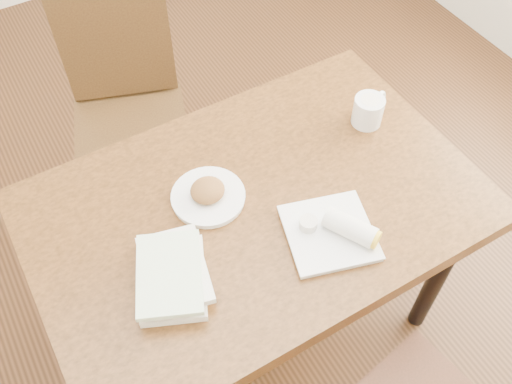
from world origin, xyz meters
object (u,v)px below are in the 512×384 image
chair_far (127,101)px  table (256,219)px  plate_scone (208,194)px  coffee_mug (369,110)px  book_stack (172,275)px  plate_burrito (336,231)px

chair_far → table: bearing=-82.3°
plate_scone → coffee_mug: 0.58m
book_stack → coffee_mug: bearing=15.1°
plate_burrito → table: bearing=122.1°
table → plate_burrito: (0.13, -0.20, 0.10)m
plate_scone → coffee_mug: (0.57, 0.02, 0.03)m
plate_burrito → chair_far: bearing=103.3°
table → coffee_mug: 0.49m
table → chair_far: 0.80m
chair_far → book_stack: chair_far is taller
table → book_stack: bearing=-160.7°
chair_far → coffee_mug: bearing=-50.1°
table → plate_scone: plate_scone is taller
coffee_mug → chair_far: bearing=129.9°
coffee_mug → book_stack: size_ratio=0.48×
book_stack → plate_scone: bearing=43.5°
chair_far → coffee_mug: size_ratio=6.97×
table → plate_scone: size_ratio=5.99×
coffee_mug → book_stack: 0.80m
plate_burrito → book_stack: plate_burrito is taller
coffee_mug → book_stack: coffee_mug is taller
table → plate_scone: bearing=144.0°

